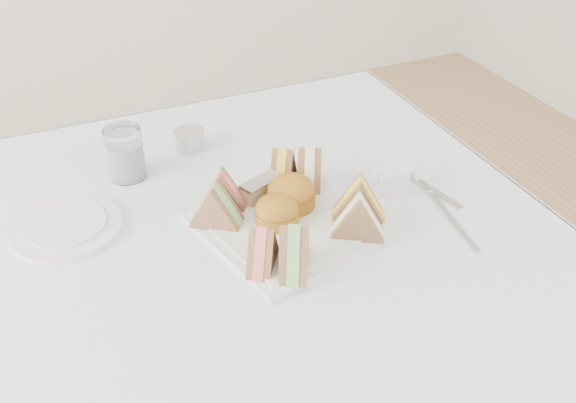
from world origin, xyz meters
name	(u,v)px	position (x,y,z in m)	size (l,w,h in m)	color
table	(253,391)	(0.00, 0.00, 0.37)	(0.90, 0.90, 0.74)	brown
tablecloth	(245,242)	(0.00, 0.00, 0.74)	(1.02, 1.02, 0.01)	silver
serving_plate	(288,223)	(0.08, 0.01, 0.75)	(0.26, 0.26, 0.01)	silver
sandwich_fl_a	(262,246)	(0.00, -0.08, 0.79)	(0.08, 0.04, 0.07)	brown
sandwich_fl_b	(294,246)	(0.04, -0.10, 0.80)	(0.09, 0.04, 0.08)	brown
sandwich_fr_a	(359,198)	(0.19, -0.03, 0.80)	(0.09, 0.04, 0.08)	brown
sandwich_fr_b	(358,215)	(0.16, -0.07, 0.80)	(0.09, 0.04, 0.08)	brown
sandwich_bl_a	(216,204)	(-0.03, 0.04, 0.80)	(0.09, 0.04, 0.08)	brown
sandwich_bl_b	(222,189)	(-0.01, 0.09, 0.79)	(0.08, 0.04, 0.07)	brown
sandwich_br_a	(310,165)	(0.16, 0.09, 0.80)	(0.09, 0.04, 0.08)	brown
sandwich_br_b	(283,165)	(0.12, 0.12, 0.79)	(0.08, 0.04, 0.07)	brown
scone_left	(277,211)	(0.06, 0.01, 0.78)	(0.07, 0.07, 0.05)	#A46D1A
scone_right	(291,193)	(0.10, 0.04, 0.79)	(0.08, 0.08, 0.05)	#A46D1A
pastry_slice	(262,189)	(0.06, 0.09, 0.78)	(0.08, 0.03, 0.04)	tan
side_plate	(66,227)	(-0.26, 0.14, 0.75)	(0.18, 0.18, 0.01)	silver
water_glass	(125,153)	(-0.13, 0.26, 0.80)	(0.07, 0.07, 0.10)	white
tea_strainer	(190,141)	(0.00, 0.32, 0.76)	(0.06, 0.06, 0.03)	silver
knife	(426,186)	(0.35, 0.01, 0.75)	(0.01, 0.17, 0.00)	silver
fork	(452,220)	(0.34, -0.09, 0.75)	(0.01, 0.17, 0.00)	silver
creamer_jug	(393,178)	(0.29, 0.03, 0.77)	(0.06, 0.06, 0.05)	silver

